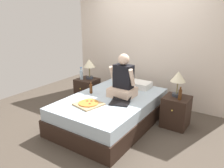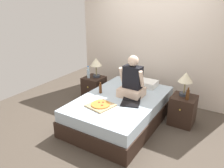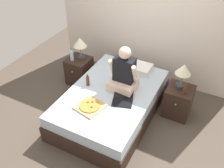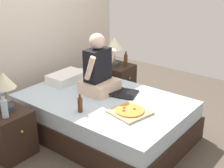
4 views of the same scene
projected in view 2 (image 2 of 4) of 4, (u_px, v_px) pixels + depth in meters
name	position (u px, v px, depth m)	size (l,w,h in m)	color
ground_plane	(121.00, 121.00, 4.27)	(5.69, 5.69, 0.00)	#4C4238
wall_back	(152.00, 45.00, 4.95)	(3.69, 0.12, 2.50)	beige
bed	(121.00, 110.00, 4.18)	(1.40, 2.14, 0.50)	black
nightstand_left	(94.00, 88.00, 5.10)	(0.44, 0.47, 0.55)	black
lamp_on_left_nightstand	(96.00, 63.00, 4.90)	(0.26, 0.26, 0.45)	#333842
water_bottle	(88.00, 73.00, 4.93)	(0.07, 0.07, 0.28)	silver
nightstand_right	(183.00, 110.00, 4.10)	(0.44, 0.47, 0.55)	black
lamp_on_right_nightstand	(186.00, 79.00, 3.94)	(0.26, 0.26, 0.45)	#333842
beer_bottle	(188.00, 95.00, 3.85)	(0.06, 0.06, 0.23)	#512D14
pillow	(144.00, 83.00, 4.63)	(0.52, 0.34, 0.12)	white
person_seated	(132.00, 81.00, 4.06)	(0.47, 0.40, 0.78)	beige
laptop	(131.00, 102.00, 3.86)	(0.43, 0.49, 0.07)	black
pizza_box	(101.00, 105.00, 3.75)	(0.47, 0.47, 0.05)	tan
beer_bottle_on_bed	(100.00, 89.00, 4.25)	(0.06, 0.06, 0.22)	#4C2811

